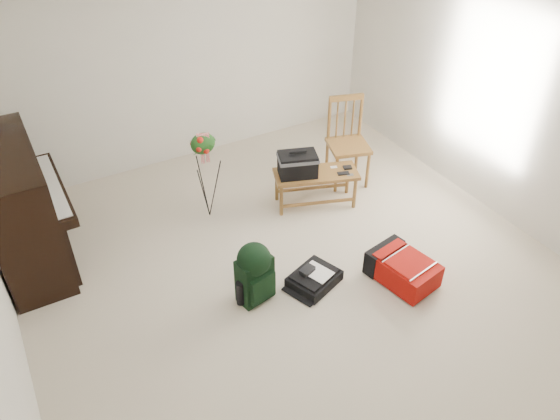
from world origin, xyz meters
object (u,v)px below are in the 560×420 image
red_suitcase (400,266)px  green_backpack (255,270)px  flower_stand (206,176)px  dining_chair (347,143)px  black_duffel (314,278)px  bench (305,170)px  piano (21,210)px

red_suitcase → green_backpack: size_ratio=1.10×
green_backpack → flower_stand: bearing=72.9°
dining_chair → black_duffel: 1.94m
flower_stand → bench: bearing=-1.2°
bench → flower_stand: flower_stand is taller
red_suitcase → dining_chair: bearing=62.0°
bench → black_duffel: size_ratio=1.81×
dining_chair → green_backpack: 2.28m
dining_chair → flower_stand: size_ratio=0.98×
red_suitcase → black_duffel: size_ratio=1.26×
piano → green_backpack: (1.68, -1.62, -0.25)m
green_backpack → bench: bearing=29.9°
bench → dining_chair: (0.74, 0.26, -0.00)m
dining_chair → red_suitcase: 1.82m
bench → red_suitcase: bench is taller
bench → black_duffel: bearing=-97.5°
dining_chair → red_suitcase: bearing=-90.5°
black_duffel → green_backpack: size_ratio=0.87×
black_duffel → flower_stand: flower_stand is taller
piano → black_duffel: size_ratio=2.69×
dining_chair → black_duffel: bearing=-116.7°
piano → dining_chair: piano is taller
black_duffel → flower_stand: 1.63m
dining_chair → black_duffel: dining_chair is taller
bench → black_duffel: (-0.57, -1.11, -0.44)m
red_suitcase → green_backpack: (-1.35, 0.44, 0.21)m
dining_chair → bench: bearing=-143.7°
green_backpack → dining_chair: bearing=22.6°
green_backpack → flower_stand: flower_stand is taller
piano → dining_chair: bearing=-5.6°
bench → piano: bearing=-172.6°
piano → red_suitcase: (3.03, -2.05, -0.46)m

